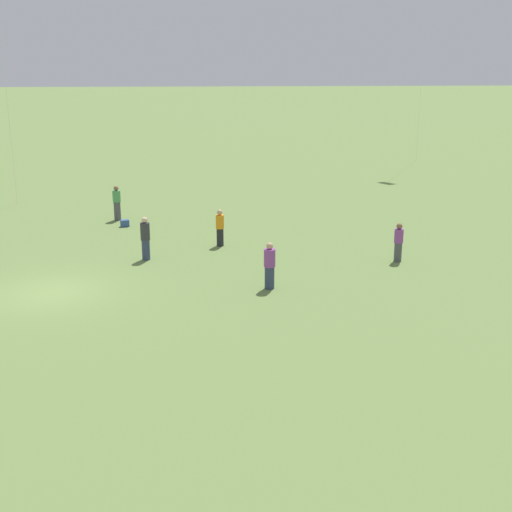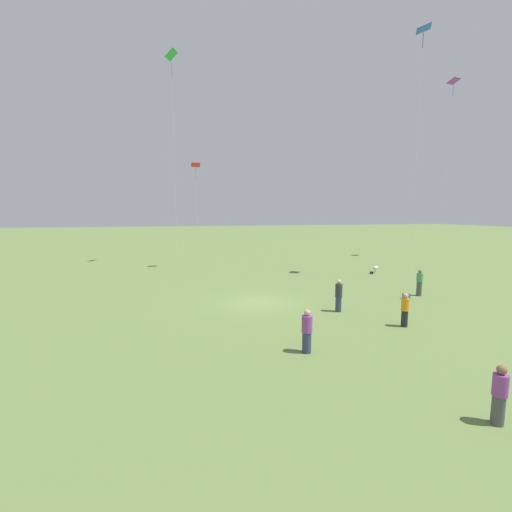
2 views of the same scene
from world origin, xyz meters
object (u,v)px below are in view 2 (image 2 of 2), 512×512
person_5 (307,331)px  kite_3 (172,64)px  picnic_bag_0 (406,296)px  person_6 (499,395)px  kite_2 (196,169)px  person_3 (419,283)px  dog_0 (375,268)px  picnic_bag_1 (371,273)px  kite_7 (453,89)px  person_1 (339,296)px  person_0 (405,310)px  kite_1 (423,41)px

person_5 → kite_3: 31.85m
person_5 → picnic_bag_0: 11.21m
person_6 → kite_2: kite_2 is taller
person_3 → dog_0: (-2.23, -8.45, -0.44)m
person_6 → person_3: bearing=-32.3°
kite_2 → picnic_bag_1: size_ratio=29.45×
kite_3 → kite_2: bearing=99.5°
kite_3 → dog_0: kite_3 is taller
person_6 → kite_3: (7.55, -30.44, 19.18)m
kite_2 → kite_7: kite_7 is taller
person_3 → person_6: person_3 is taller
picnic_bag_0 → picnic_bag_1: size_ratio=1.33×
person_1 → kite_7: (-22.80, -17.87, 18.40)m
person_0 → kite_7: size_ratio=0.08×
person_1 → person_0: bearing=36.1°
kite_3 → picnic_bag_0: bearing=106.4°
person_0 → kite_3: (10.18, -23.31, 19.16)m
person_0 → kite_7: kite_7 is taller
dog_0 → person_0: bearing=114.9°
person_6 → dog_0: size_ratio=2.22×
person_1 → picnic_bag_0: 5.72m
kite_7 → dog_0: (13.76, 7.36, -18.87)m
person_0 → person_1: bearing=35.9°
person_6 → kite_1: (-11.46, -18.16, 17.83)m
person_3 → kite_7: 29.08m
kite_2 → person_5: bearing=141.6°
person_0 → kite_3: size_ratio=0.08×
person_1 → kite_1: kite_1 is taller
person_6 → kite_7: kite_7 is taller
picnic_bag_0 → person_0: bearing=51.8°
person_1 → person_3: (-6.80, -2.06, -0.03)m
person_5 → kite_1: 26.25m
kite_7 → picnic_bag_0: 30.54m
person_0 → person_5: bearing=111.1°
person_0 → dog_0: size_ratio=2.26×
person_3 → picnic_bag_1: size_ratio=5.06×
kite_3 → kite_1: bearing=127.3°
person_6 → kite_7: (-23.55, -28.01, 18.49)m
picnic_bag_0 → person_1: bearing=15.8°
dog_0 → person_6: bearing=117.4°
kite_3 → kite_7: kite_3 is taller
person_0 → kite_1: bearing=-34.8°
person_3 → kite_3: bearing=-154.5°
person_0 → person_6: (2.64, 7.13, -0.02)m
kite_1 → dog_0: (1.67, -2.49, -18.21)m
person_0 → person_1: size_ratio=0.91×
kite_3 → picnic_bag_1: kite_3 is taller
person_3 → picnic_bag_0: person_3 is taller
kite_2 → kite_7: (-29.19, -0.97, 9.85)m
picnic_bag_1 → person_1: bearing=50.1°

